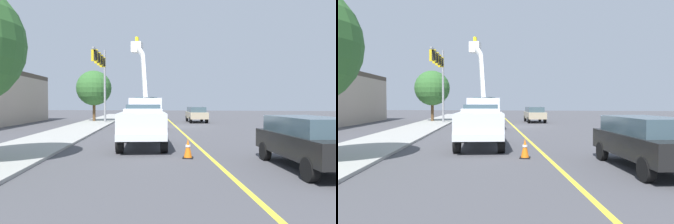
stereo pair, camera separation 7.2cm
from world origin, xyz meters
TOP-DOWN VIEW (x-y plane):
  - ground at (0.00, 0.00)m, footprint 120.00×120.00m
  - sidewalk_far_side at (-1.65, 7.88)m, footprint 59.47×15.79m
  - lane_centre_stripe at (0.00, 0.00)m, footprint 48.98×10.38m
  - utility_bucket_truck at (-1.13, 2.54)m, footprint 8.54×4.12m
  - service_pickup_truck at (-13.00, 0.04)m, footprint 5.91×3.20m
  - passing_minivan at (6.93, -1.42)m, footprint 5.09×2.84m
  - trailing_sedan at (-17.11, -6.43)m, footprint 5.09×2.84m
  - traffic_cone_leading at (-15.75, -2.38)m, footprint 0.40×0.40m
  - traffic_cone_mid_front at (3.39, 1.53)m, footprint 0.40×0.40m
  - traffic_signal_mast at (1.39, 7.48)m, footprint 6.76×1.63m
  - street_tree_right at (5.81, 10.02)m, footprint 3.92×3.92m

SIDE VIEW (x-z plane):
  - ground at x=0.00m, z-range 0.00..0.00m
  - lane_centre_stripe at x=0.00m, z-range 0.00..0.01m
  - sidewalk_far_side at x=-1.65m, z-range 0.00..0.12m
  - traffic_cone_leading at x=-15.75m, z-range -0.01..0.77m
  - traffic_cone_mid_front at x=3.39m, z-range -0.01..0.86m
  - passing_minivan at x=6.93m, z-range 0.13..1.82m
  - trailing_sedan at x=-17.11m, z-range 0.13..1.82m
  - service_pickup_truck at x=-13.00m, z-range 0.09..2.15m
  - utility_bucket_truck at x=-1.13m, z-range -2.33..5.59m
  - street_tree_right at x=5.81m, z-range 0.92..6.70m
  - traffic_signal_mast at x=1.39m, z-range 1.61..9.27m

